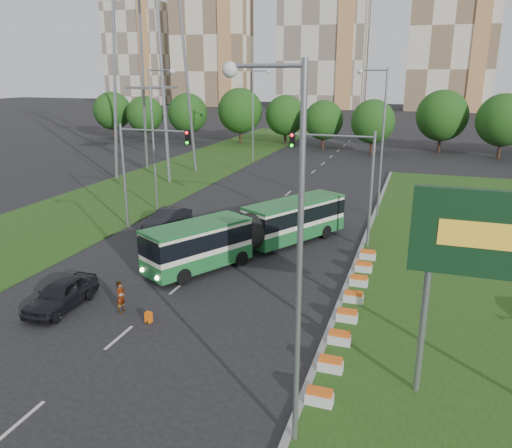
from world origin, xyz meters
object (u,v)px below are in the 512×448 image
(traffic_mast_left, at_px, (142,160))
(car_left_near, at_px, (61,294))
(car_left_far, at_px, (167,219))
(billboard, at_px, (504,246))
(pedestrian, at_px, (121,297))
(articulated_bus, at_px, (250,230))
(traffic_mast_median, at_px, (348,170))
(shopping_trolley, at_px, (149,317))

(traffic_mast_left, height_order, car_left_near, traffic_mast_left)
(car_left_far, bearing_deg, traffic_mast_left, -153.89)
(car_left_far, bearing_deg, billboard, -30.34)
(traffic_mast_left, xyz_separation_m, pedestrian, (6.06, -12.71, -4.53))
(car_left_near, xyz_separation_m, car_left_far, (-1.35, 13.88, 0.00))
(traffic_mast_left, bearing_deg, articulated_bus, -14.40)
(traffic_mast_median, height_order, car_left_far, traffic_mast_median)
(traffic_mast_median, relative_size, car_left_near, 1.77)
(traffic_mast_median, distance_m, car_left_near, 19.38)
(billboard, relative_size, traffic_mast_median, 1.00)
(pedestrian, bearing_deg, car_left_near, 100.88)
(car_left_far, relative_size, pedestrian, 2.85)
(traffic_mast_left, distance_m, articulated_bus, 10.36)
(articulated_bus, bearing_deg, car_left_near, -91.07)
(car_left_near, distance_m, shopping_trolley, 5.04)
(car_left_near, distance_m, pedestrian, 3.20)
(billboard, height_order, articulated_bus, billboard)
(car_left_near, relative_size, car_left_far, 0.96)
(traffic_mast_median, height_order, car_left_near, traffic_mast_median)
(traffic_mast_median, bearing_deg, articulated_bus, -149.66)
(traffic_mast_median, relative_size, pedestrian, 4.85)
(car_left_near, height_order, shopping_trolley, car_left_near)
(billboard, distance_m, traffic_mast_median, 17.68)
(traffic_mast_median, distance_m, pedestrian, 17.07)
(traffic_mast_median, bearing_deg, shopping_trolley, -116.88)
(traffic_mast_median, xyz_separation_m, shopping_trolley, (-7.23, -14.27, -5.09))
(traffic_mast_left, bearing_deg, shopping_trolley, -59.14)
(pedestrian, distance_m, shopping_trolley, 2.03)
(billboard, bearing_deg, articulated_bus, 136.49)
(articulated_bus, distance_m, pedestrian, 10.85)
(articulated_bus, height_order, car_left_near, articulated_bus)
(articulated_bus, relative_size, car_left_far, 3.37)
(shopping_trolley, bearing_deg, car_left_far, 116.62)
(billboard, xyz_separation_m, traffic_mast_left, (-22.63, 15.00, -0.81))
(billboard, bearing_deg, shopping_trolley, 173.26)
(car_left_far, bearing_deg, pedestrian, -65.17)
(articulated_bus, height_order, pedestrian, articulated_bus)
(shopping_trolley, bearing_deg, billboard, -4.79)
(articulated_bus, xyz_separation_m, car_left_far, (-7.78, 2.97, -0.82))
(car_left_near, height_order, car_left_far, car_left_far)
(car_left_near, bearing_deg, traffic_mast_median, 48.19)
(traffic_mast_left, bearing_deg, traffic_mast_median, 3.77)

